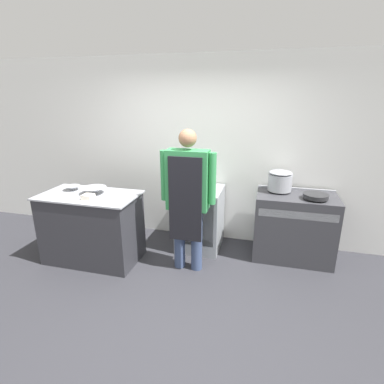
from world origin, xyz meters
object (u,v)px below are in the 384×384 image
object	(u,v)px
mixing_bowl	(94,190)
plastic_tub	(88,197)
person_cook	(188,193)
stock_pot	(280,180)
saute_pan	(316,196)
fridge_unit	(200,218)
stove	(294,227)

from	to	relation	value
mixing_bowl	plastic_tub	world-z (taller)	mixing_bowl
person_cook	stock_pot	size ratio (longest dim) A/B	5.72
person_cook	saute_pan	xyz separation A→B (m)	(1.52, 0.52, -0.08)
fridge_unit	stock_pot	size ratio (longest dim) A/B	2.84
fridge_unit	mixing_bowl	distance (m)	1.52
fridge_unit	person_cook	world-z (taller)	person_cook
stove	stock_pot	distance (m)	0.66
person_cook	saute_pan	bearing A→B (deg)	19.00
stock_pot	saute_pan	bearing A→B (deg)	-25.83
stove	fridge_unit	bearing A→B (deg)	-179.55
person_cook	mixing_bowl	distance (m)	1.25
mixing_bowl	stove	bearing A→B (deg)	14.66
stove	stock_pot	xyz separation A→B (m)	(-0.23, 0.11, 0.60)
stove	saute_pan	world-z (taller)	saute_pan
plastic_tub	person_cook	bearing A→B (deg)	11.80
fridge_unit	saute_pan	distance (m)	1.59
stove	saute_pan	bearing A→B (deg)	-26.97
stove	person_cook	xyz separation A→B (m)	(-1.31, -0.63, 0.57)
mixing_bowl	stock_pot	size ratio (longest dim) A/B	1.01
saute_pan	plastic_tub	bearing A→B (deg)	-164.11
person_cook	saute_pan	world-z (taller)	person_cook
stove	plastic_tub	bearing A→B (deg)	-160.74
fridge_unit	plastic_tub	size ratio (longest dim) A/B	6.97
fridge_unit	saute_pan	bearing A→B (deg)	-3.59
stock_pot	saute_pan	size ratio (longest dim) A/B	1.02
stove	saute_pan	xyz separation A→B (m)	(0.21, -0.10, 0.49)
person_cook	stove	bearing A→B (deg)	25.54
person_cook	plastic_tub	world-z (taller)	person_cook
mixing_bowl	person_cook	bearing A→B (deg)	1.92
stove	fridge_unit	world-z (taller)	stove
stove	mixing_bowl	xyz separation A→B (m)	(-2.56, -0.67, 0.52)
fridge_unit	saute_pan	xyz separation A→B (m)	(1.50, -0.09, 0.50)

